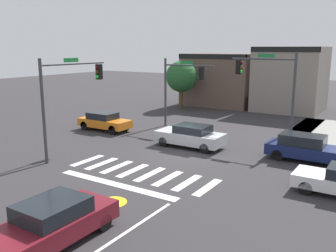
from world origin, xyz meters
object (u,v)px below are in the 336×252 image
Objects in this scene: car_maroon at (52,222)px; traffic_signal_northwest at (181,81)px; traffic_signal_southwest at (69,88)px; car_orange at (104,121)px; traffic_signal_northeast at (269,82)px; car_navy at (308,148)px; roadside_tree at (181,77)px; car_silver at (191,136)px.

traffic_signal_northwest is at bearing 17.36° from car_maroon.
traffic_signal_southwest is 1.36× the size of car_orange.
traffic_signal_northeast is 1.27× the size of car_navy.
traffic_signal_northwest is at bearing -59.59° from roadside_tree.
car_orange is 0.94× the size of car_maroon.
traffic_signal_northeast is 12.70m from traffic_signal_southwest.
traffic_signal_northwest is 11.71m from car_navy.
car_navy is at bearing -37.81° from roadside_tree.
traffic_signal_northeast is 1.20× the size of roadside_tree.
car_silver is (-3.81, -3.68, -3.38)m from traffic_signal_northeast.
traffic_signal_southwest is (-1.57, -10.16, 0.29)m from traffic_signal_northwest.
roadside_tree reaches higher than car_orange.
traffic_signal_northeast is 1.33× the size of car_maroon.
traffic_signal_northeast is 1.42× the size of car_orange.
car_orange is 0.96× the size of car_silver.
traffic_signal_northeast is at bearing -8.71° from traffic_signal_northwest.
traffic_signal_southwest reaches higher than car_maroon.
traffic_signal_northwest is 7.46m from traffic_signal_northeast.
traffic_signal_southwest is 1.28× the size of car_maroon.
traffic_signal_northeast is at bearing -44.67° from traffic_signal_southwest.
roadside_tree is (-8.23, 12.78, 2.63)m from car_silver.
roadside_tree is at bearing 90.88° from car_orange.
car_navy is at bearing -62.84° from traffic_signal_southwest.
roadside_tree reaches higher than car_silver.
car_silver is at bearing 44.04° from traffic_signal_northeast.
traffic_signal_northeast is 15.11m from roadside_tree.
car_maroon is 27.73m from roadside_tree.
roadside_tree is (-0.19, 12.11, 2.65)m from car_orange.
traffic_signal_southwest is 14.09m from car_navy.
traffic_signal_southwest is (-8.93, -9.03, -0.10)m from traffic_signal_northeast.
car_orange is at bearing -137.30° from traffic_signal_northwest.
traffic_signal_northwest is 10.29m from traffic_signal_southwest.
car_orange is (-4.49, -4.15, -3.00)m from traffic_signal_northwest.
car_maroon is at bearing -110.31° from car_navy.
traffic_signal_northeast is 12.69m from car_orange.
car_orange is (-11.85, -3.02, -3.39)m from traffic_signal_northeast.
traffic_signal_southwest is at bearing -64.09° from car_orange.
car_maroon is (5.53, -17.68, -3.00)m from traffic_signal_northwest.
car_silver is 0.93× the size of car_navy.
car_maroon is at bearing 83.68° from traffic_signal_northeast.
traffic_signal_southwest is at bearing -152.84° from car_navy.
traffic_signal_northeast is 5.45m from car_navy.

